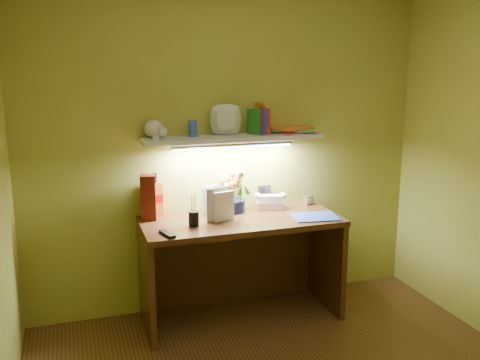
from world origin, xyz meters
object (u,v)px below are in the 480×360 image
object	(u,v)px
telephone	(270,200)
desk_clock	(309,200)
desk	(241,269)
flower_bouquet	(233,191)
whisky_bottle	(155,195)

from	to	relation	value
telephone	desk_clock	xyz separation A→B (m)	(0.32, 0.01, -0.03)
desk	telephone	size ratio (longest dim) A/B	6.93
flower_bouquet	desk	bearing A→B (deg)	-89.18
desk	flower_bouquet	bearing A→B (deg)	90.82
telephone	desk_clock	distance (m)	0.32
desk	telephone	bearing A→B (deg)	33.13
whisky_bottle	desk	bearing A→B (deg)	-23.77
desk	desk_clock	xyz separation A→B (m)	(0.61, 0.20, 0.41)
telephone	whisky_bottle	distance (m)	0.86
flower_bouquet	telephone	world-z (taller)	flower_bouquet
telephone	desk_clock	world-z (taller)	telephone
desk_clock	whisky_bottle	distance (m)	1.18
flower_bouquet	telephone	distance (m)	0.31
desk_clock	whisky_bottle	xyz separation A→B (m)	(-1.18, 0.05, 0.12)
desk_clock	flower_bouquet	bearing A→B (deg)	163.65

